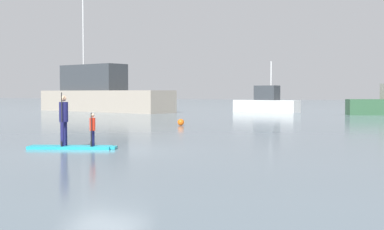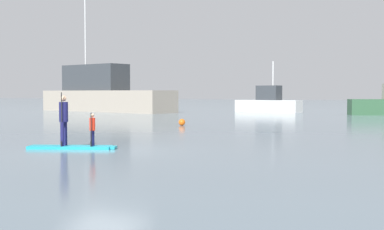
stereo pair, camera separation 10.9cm
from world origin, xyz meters
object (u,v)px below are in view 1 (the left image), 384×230
object	(u,v)px
paddleboard_near	(72,147)
fishing_boat_green_midground	(266,103)
fishing_boat_white_large	(101,94)
paddler_adult	(64,117)
paddler_child_solo	(92,128)
mooring_buoy_near	(181,122)

from	to	relation	value
paddleboard_near	fishing_boat_green_midground	world-z (taller)	fishing_boat_green_midground
paddleboard_near	fishing_boat_white_large	world-z (taller)	fishing_boat_white_large
paddler_adult	fishing_boat_green_midground	distance (m)	35.89
paddler_child_solo	mooring_buoy_near	world-z (taller)	paddler_child_solo
paddleboard_near	mooring_buoy_near	world-z (taller)	mooring_buoy_near
paddler_adult	paddler_child_solo	size ratio (longest dim) A/B	1.59
paddleboard_near	paddler_adult	size ratio (longest dim) A/B	1.66
paddler_child_solo	paddler_adult	bearing A→B (deg)	-160.10
paddleboard_near	fishing_boat_green_midground	distance (m)	35.82
mooring_buoy_near	paddler_child_solo	bearing A→B (deg)	-78.34
fishing_boat_white_large	mooring_buoy_near	xyz separation A→B (m)	(16.76, -17.28, -1.54)
paddleboard_near	paddler_adult	distance (m)	1.06
paddleboard_near	paddler_adult	bearing A→B (deg)	-158.53
paddler_adult	fishing_boat_green_midground	xyz separation A→B (m)	(-3.14, 35.75, -0.17)
paddleboard_near	fishing_boat_green_midground	xyz separation A→B (m)	(-3.40, 35.64, 0.85)
paddler_child_solo	fishing_boat_white_large	bearing A→B (deg)	122.89
fishing_boat_white_large	fishing_boat_green_midground	bearing A→B (deg)	19.57
paddleboard_near	mooring_buoy_near	bearing A→B (deg)	98.63
paddler_adult	fishing_boat_green_midground	world-z (taller)	fishing_boat_green_midground
paddleboard_near	fishing_boat_white_large	distance (m)	35.57
mooring_buoy_near	fishing_boat_green_midground	bearing A→B (deg)	93.63
mooring_buoy_near	paddler_adult	bearing A→B (deg)	-82.58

